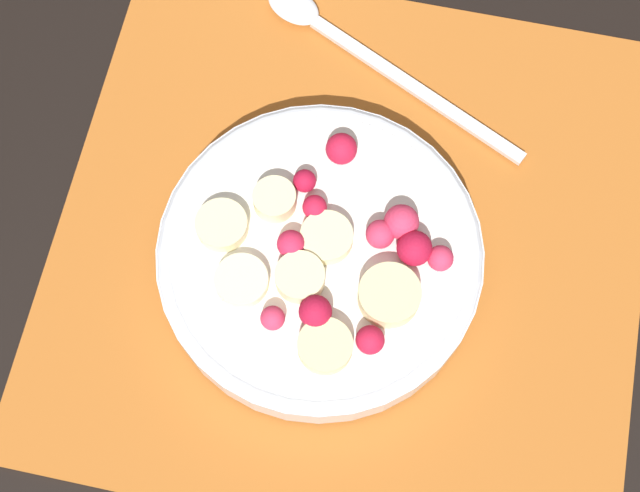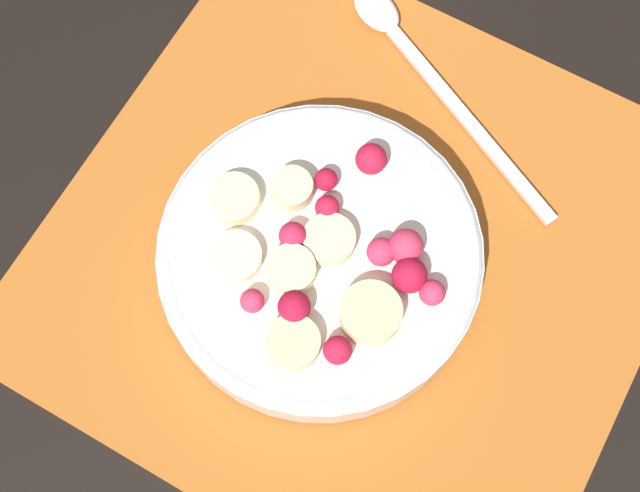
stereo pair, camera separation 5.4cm
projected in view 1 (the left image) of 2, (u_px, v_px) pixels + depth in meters
The scene contains 4 objects.
ground_plane at pixel (350, 239), 0.59m from camera, with size 3.00×3.00×0.00m, color black.
placemat at pixel (350, 237), 0.59m from camera, with size 0.38×0.38×0.01m.
fruit_bowl at pixel (321, 257), 0.56m from camera, with size 0.20×0.20×0.05m.
spoon at pixel (344, 40), 0.63m from camera, with size 0.20×0.11×0.01m.
Camera 1 is at (0.02, -0.20, 0.56)m, focal length 50.00 mm.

